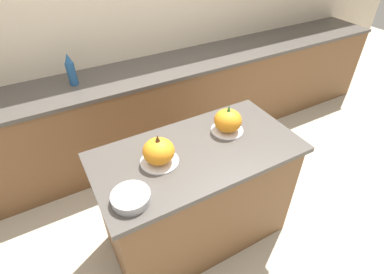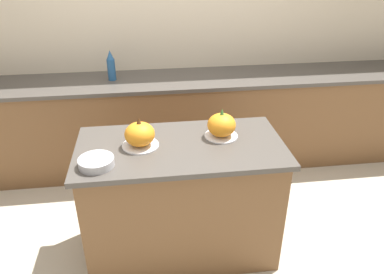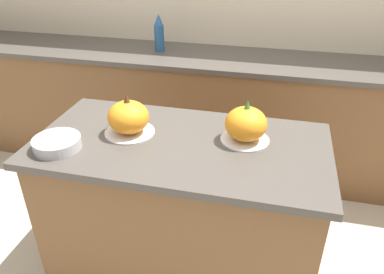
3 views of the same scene
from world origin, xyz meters
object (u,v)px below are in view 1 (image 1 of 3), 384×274
(pumpkin_cake_left, at_px, (159,152))
(bottle_tall, at_px, (71,70))
(mixing_bowl, at_px, (131,198))
(pumpkin_cake_right, at_px, (228,121))

(pumpkin_cake_left, height_order, bottle_tall, bottle_tall)
(bottle_tall, height_order, mixing_bowl, bottle_tall)
(pumpkin_cake_right, height_order, mixing_bowl, pumpkin_cake_right)
(bottle_tall, bearing_deg, pumpkin_cake_right, -55.86)
(bottle_tall, bearing_deg, mixing_bowl, -90.72)
(pumpkin_cake_right, height_order, bottle_tall, bottle_tall)
(pumpkin_cake_left, height_order, mixing_bowl, pumpkin_cake_left)
(pumpkin_cake_left, relative_size, mixing_bowl, 1.13)
(pumpkin_cake_right, bearing_deg, bottle_tall, 124.14)
(pumpkin_cake_left, height_order, pumpkin_cake_right, pumpkin_cake_right)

